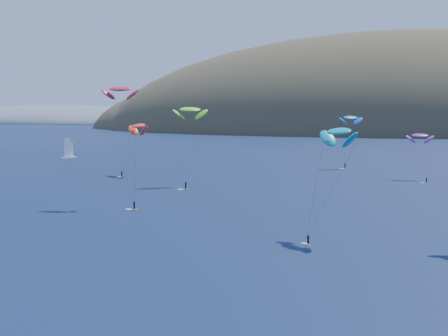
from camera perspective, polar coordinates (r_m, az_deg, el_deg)
island at (r=608.89m, az=17.36°, el=2.22°), size 730.00×300.00×210.00m
headland at (r=937.33m, az=-13.57°, el=3.85°), size 460.00×250.00×60.00m
sailboat at (r=275.28m, az=-14.01°, el=1.01°), size 8.50×8.16×10.17m
kitesurfer_1 at (r=203.03m, az=-7.82°, el=3.84°), size 10.93×13.37×18.81m
kitesurfer_3 at (r=175.74m, az=-3.11°, el=5.35°), size 10.21×14.69×23.95m
kitesurfer_4 at (r=229.61m, az=11.50°, el=4.53°), size 9.31×8.62×20.71m
kitesurfer_5 at (r=104.68m, az=10.46°, el=3.30°), size 8.83×11.58×20.31m
kitesurfer_6 at (r=199.21m, az=17.49°, el=2.85°), size 8.18×12.53×15.54m
kitesurfer_9 at (r=141.04m, az=-9.45°, el=7.13°), size 10.64×8.48×28.19m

